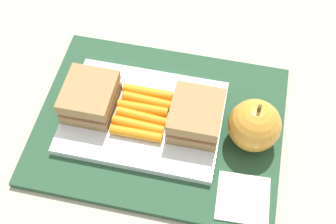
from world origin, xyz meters
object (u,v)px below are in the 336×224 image
at_px(apple, 254,127).
at_px(paper_napkin, 243,198).
at_px(carrot_sticks_bundle, 142,112).
at_px(food_tray, 143,117).
at_px(sandwich_half_right, 196,116).
at_px(sandwich_half_left, 90,97).

relative_size(apple, paper_napkin, 1.22).
xyz_separation_m(carrot_sticks_bundle, paper_napkin, (0.16, -0.09, -0.02)).
distance_m(food_tray, carrot_sticks_bundle, 0.01).
xyz_separation_m(food_tray, apple, (0.16, -0.00, 0.03)).
height_order(carrot_sticks_bundle, apple, apple).
relative_size(food_tray, sandwich_half_right, 2.88).
xyz_separation_m(food_tray, sandwich_half_right, (0.08, 0.00, 0.03)).
xyz_separation_m(sandwich_half_left, sandwich_half_right, (0.16, 0.00, 0.00)).
xyz_separation_m(sandwich_half_right, paper_napkin, (0.08, -0.09, -0.03)).
relative_size(food_tray, sandwich_half_left, 2.88).
bearing_deg(food_tray, carrot_sticks_bundle, -174.27).
relative_size(food_tray, paper_napkin, 3.29).
relative_size(sandwich_half_left, apple, 0.94).
distance_m(food_tray, apple, 0.16).
bearing_deg(sandwich_half_left, carrot_sticks_bundle, -0.03).
bearing_deg(sandwich_half_left, sandwich_half_right, 0.00).
bearing_deg(carrot_sticks_bundle, apple, -0.86).
bearing_deg(paper_napkin, carrot_sticks_bundle, 149.57).
bearing_deg(apple, carrot_sticks_bundle, 179.14).
height_order(sandwich_half_left, apple, apple).
bearing_deg(paper_napkin, sandwich_half_right, 131.01).
distance_m(sandwich_half_left, carrot_sticks_bundle, 0.08).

